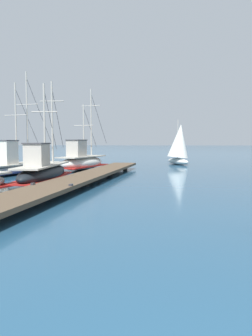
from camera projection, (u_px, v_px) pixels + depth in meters
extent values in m
cube|color=brown|center=(85.00, 177.00, 17.29)|extent=(3.59, 21.01, 0.16)
cylinder|color=#4C3D2D|center=(40.00, 197.00, 12.19)|extent=(0.36, 0.36, 0.29)
cylinder|color=#4C3D2D|center=(85.00, 181.00, 17.30)|extent=(0.36, 0.36, 0.29)
cylinder|color=#4C3D2D|center=(110.00, 172.00, 22.42)|extent=(0.36, 0.36, 0.29)
cylinder|color=#4C3D2D|center=(125.00, 166.00, 27.54)|extent=(0.36, 0.36, 0.29)
cube|color=#333338|center=(33.00, 184.00, 13.34)|extent=(0.14, 0.21, 0.08)
cube|color=#333338|center=(71.00, 185.00, 13.03)|extent=(0.14, 0.21, 0.08)
ellipsoid|color=black|center=(43.00, 174.00, 17.78)|extent=(1.85, 6.57, 0.96)
cube|color=#B2AD9E|center=(43.00, 165.00, 17.75)|extent=(1.63, 5.91, 0.08)
cube|color=#B21E19|center=(44.00, 178.00, 17.80)|extent=(1.86, 6.44, 0.08)
cube|color=#B7B2A8|center=(37.00, 155.00, 16.73)|extent=(0.97, 1.48, 1.09)
cube|color=#3D3D42|center=(37.00, 143.00, 16.69)|extent=(1.05, 1.60, 0.06)
cylinder|color=#B2ADA3|center=(44.00, 124.00, 17.90)|extent=(0.11, 0.11, 4.30)
cylinder|color=#B2ADA3|center=(44.00, 112.00, 17.85)|extent=(1.40, 0.12, 0.06)
cylinder|color=#333338|center=(51.00, 121.00, 19.04)|extent=(0.13, 2.24, 3.19)
cylinder|color=#B2ADA3|center=(52.00, 122.00, 19.34)|extent=(0.11, 0.11, 4.66)
cylinder|color=#B2ADA3|center=(52.00, 101.00, 19.25)|extent=(1.40, 0.12, 0.06)
cylinder|color=#333338|center=(58.00, 120.00, 20.58)|extent=(0.13, 2.42, 3.45)
ellipsoid|color=silver|center=(14.00, 169.00, 22.58)|extent=(3.18, 6.00, 0.70)
cube|color=#B2AD9E|center=(14.00, 164.00, 22.55)|extent=(2.82, 5.39, 0.08)
cube|color=#19234C|center=(14.00, 171.00, 22.59)|extent=(3.17, 5.89, 0.08)
cube|color=silver|center=(5.00, 153.00, 21.68)|extent=(1.37, 1.39, 1.51)
cube|color=#3D3D42|center=(5.00, 140.00, 21.62)|extent=(1.48, 1.51, 0.06)
cylinder|color=#B2ADA3|center=(16.00, 123.00, 22.61)|extent=(0.11, 0.11, 5.41)
cylinder|color=#B2ADA3|center=(16.00, 115.00, 22.56)|extent=(1.76, 0.45, 0.06)
cylinder|color=#333338|center=(29.00, 121.00, 23.96)|extent=(0.63, 2.75, 4.00)
cylinder|color=#B2ADA3|center=(27.00, 117.00, 23.78)|extent=(0.11, 0.11, 6.40)
cylinder|color=#B2ADA3|center=(27.00, 105.00, 23.71)|extent=(1.76, 0.45, 0.06)
cylinder|color=#333338|center=(41.00, 115.00, 25.39)|extent=(0.74, 3.25, 4.73)
ellipsoid|color=silver|center=(82.00, 163.00, 25.77)|extent=(3.31, 5.76, 1.06)
cube|color=#B2AD9E|center=(82.00, 157.00, 25.73)|extent=(2.94, 5.17, 0.08)
cube|color=#B21E19|center=(82.00, 166.00, 25.79)|extent=(3.30, 5.66, 0.08)
cube|color=#B7B2A8|center=(77.00, 148.00, 24.93)|extent=(1.34, 1.55, 1.21)
cube|color=#3D3D42|center=(76.00, 140.00, 24.88)|extent=(1.45, 1.67, 0.06)
cylinder|color=#B2ADA3|center=(84.00, 130.00, 25.82)|extent=(0.11, 0.11, 3.98)
cylinder|color=#B2ADA3|center=(84.00, 126.00, 25.80)|extent=(1.64, 0.52, 0.06)
cylinder|color=#333338|center=(90.00, 128.00, 26.80)|extent=(0.60, 2.00, 2.95)
cylinder|color=#B2ADA3|center=(91.00, 122.00, 26.90)|extent=(0.11, 0.11, 5.32)
cylinder|color=#B2ADA3|center=(91.00, 106.00, 26.80)|extent=(1.64, 0.52, 0.06)
cylinder|color=#333338|center=(99.00, 120.00, 28.21)|extent=(0.79, 2.66, 3.93)
ellipsoid|color=silver|center=(178.00, 161.00, 31.98)|extent=(2.49, 4.06, 0.60)
cylinder|color=#B2ADA3|center=(178.00, 139.00, 31.91)|extent=(0.08, 0.08, 3.68)
cone|color=silver|center=(179.00, 141.00, 31.58)|extent=(2.85, 2.68, 3.32)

